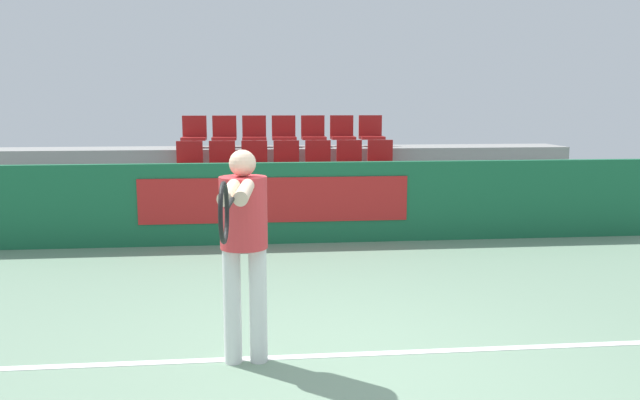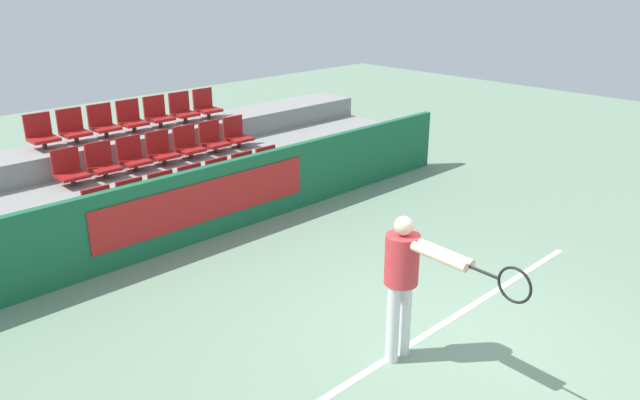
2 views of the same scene
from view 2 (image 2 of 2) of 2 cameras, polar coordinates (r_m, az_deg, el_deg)
name	(u,v)px [view 2 (image 2 of 2)]	position (r m, az deg, el deg)	size (l,w,h in m)	color
ground_plane	(453,347)	(6.95, 12.08, -12.97)	(30.00, 30.00, 0.00)	gray
court_baseline	(427,334)	(7.11, 9.79, -11.95)	(6.25, 0.08, 0.01)	white
barrier_wall	(219,199)	(9.40, -9.26, 0.07)	(10.17, 0.14, 1.10)	#19603D
bleacher_tier_front	(200,212)	(9.95, -10.91, -1.10)	(9.77, 0.92, 0.38)	gray
bleacher_tier_middle	(168,187)	(10.63, -13.72, 1.17)	(9.77, 0.92, 0.76)	gray
bleacher_tier_back	(139,164)	(11.34, -16.19, 3.16)	(9.77, 0.92, 1.14)	gray
stadium_chair_0	(101,210)	(9.23, -19.39, -0.85)	(0.41, 0.39, 0.54)	#333333
stadium_chair_1	(134,201)	(9.43, -16.62, -0.08)	(0.41, 0.39, 0.54)	#333333
stadium_chair_2	(165,193)	(9.65, -13.97, 0.65)	(0.41, 0.39, 0.54)	#333333
stadium_chair_3	(194,185)	(9.90, -11.45, 1.35)	(0.41, 0.39, 0.54)	#333333
stadium_chair_4	(221,178)	(10.16, -9.05, 2.01)	(0.41, 0.39, 0.54)	#333333
stadium_chair_5	(246,171)	(10.45, -6.77, 2.63)	(0.41, 0.39, 0.54)	#333333
stadium_chair_6	(270,165)	(10.75, -4.62, 3.21)	(0.41, 0.39, 0.54)	#333333
stadium_chair_7	(69,170)	(9.92, -21.93, 2.59)	(0.41, 0.39, 0.54)	#333333
stadium_chair_8	(102,163)	(10.11, -19.30, 3.24)	(0.41, 0.39, 0.54)	#333333
stadium_chair_9	(133,156)	(10.32, -16.76, 3.86)	(0.41, 0.39, 0.54)	#333333
stadium_chair_10	(161,150)	(10.54, -14.32, 4.45)	(0.41, 0.39, 0.54)	#333333
stadium_chair_11	(188,144)	(10.79, -11.99, 5.00)	(0.41, 0.39, 0.54)	#333333
stadium_chair_12	(213,139)	(11.06, -9.77, 5.52)	(0.41, 0.39, 0.54)	#333333
stadium_chair_13	(236,134)	(11.34, -7.65, 6.01)	(0.41, 0.39, 0.54)	#333333
stadium_chair_14	(41,134)	(10.66, -24.14, 5.57)	(0.41, 0.39, 0.54)	#333333
stadium_chair_15	(73,128)	(10.83, -21.64, 6.13)	(0.41, 0.39, 0.54)	#333333
stadium_chair_16	(103,123)	(11.03, -19.22, 6.67)	(0.41, 0.39, 0.54)	#333333
stadium_chair_17	(131,118)	(11.24, -16.88, 7.17)	(0.41, 0.39, 0.54)	#333333
stadium_chair_18	(158,114)	(11.47, -14.62, 7.65)	(0.41, 0.39, 0.54)	#333333
stadium_chair_19	(183,109)	(11.73, -12.46, 8.09)	(0.41, 0.39, 0.54)	#333333
stadium_chair_20	(206,105)	(11.99, -10.38, 8.50)	(0.41, 0.39, 0.54)	#333333
tennis_player	(407,275)	(6.16, 7.95, -6.76)	(0.34, 1.56, 1.57)	silver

